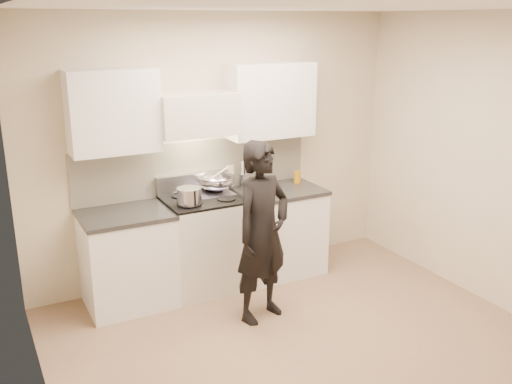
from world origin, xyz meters
TOP-DOWN VIEW (x-y plane):
  - ground_plane at (0.00, 0.00)m, footprint 4.00×4.00m
  - room_shell at (-0.06, 0.37)m, footprint 4.04×3.54m
  - stove at (-0.30, 1.42)m, footprint 0.76×0.65m
  - counter_right at (0.53, 1.43)m, footprint 0.92×0.67m
  - counter_left at (-1.08, 1.43)m, footprint 0.82×0.67m
  - wok at (-0.10, 1.56)m, footprint 0.37×0.45m
  - stock_pot at (-0.50, 1.28)m, footprint 0.32×0.27m
  - utensil_crock at (0.25, 1.64)m, footprint 0.11×0.11m
  - spice_jar at (0.44, 1.61)m, footprint 0.05×0.05m
  - oil_glass at (0.84, 1.54)m, footprint 0.08×0.08m
  - person at (-0.08, 0.62)m, footprint 0.69×0.55m

SIDE VIEW (x-z plane):
  - ground_plane at x=0.00m, z-range 0.00..0.00m
  - counter_right at x=0.53m, z-range 0.00..0.92m
  - counter_left at x=-1.08m, z-range 0.00..0.92m
  - stove at x=-0.30m, z-range 0.00..0.95m
  - person at x=-0.08m, z-range 0.00..1.64m
  - spice_jar at x=0.44m, z-range 0.92..1.02m
  - oil_glass at x=0.84m, z-range 0.92..1.05m
  - utensil_crock at x=0.25m, z-range 0.86..1.16m
  - stock_pot at x=-0.50m, z-range 0.96..1.11m
  - wok at x=-0.10m, z-range 0.91..1.21m
  - room_shell at x=-0.06m, z-range 0.25..2.95m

